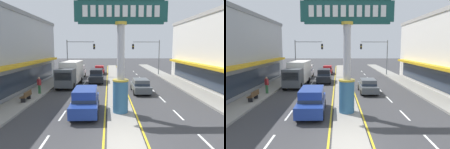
# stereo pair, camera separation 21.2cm
# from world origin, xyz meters

# --- Properties ---
(ground_plane) EXTENTS (160.00, 160.00, 0.00)m
(ground_plane) POSITION_xyz_m (0.00, 0.00, 0.00)
(ground_plane) COLOR #3A3A3D
(median_strip) EXTENTS (1.95, 52.00, 0.14)m
(median_strip) POSITION_xyz_m (0.00, 18.00, 0.07)
(median_strip) COLOR gray
(median_strip) RESTS_ON ground
(sidewalk_left) EXTENTS (2.42, 60.00, 0.18)m
(sidewalk_left) POSITION_xyz_m (-8.79, 16.00, 0.09)
(sidewalk_left) COLOR gray
(sidewalk_left) RESTS_ON ground
(sidewalk_right) EXTENTS (2.42, 60.00, 0.18)m
(sidewalk_right) POSITION_xyz_m (8.79, 16.00, 0.09)
(sidewalk_right) COLOR gray
(sidewalk_right) RESTS_ON ground
(lane_markings) EXTENTS (8.69, 52.00, 0.01)m
(lane_markings) POSITION_xyz_m (0.00, 16.65, 0.00)
(lane_markings) COLOR silver
(lane_markings) RESTS_ON ground
(district_sign) EXTENTS (6.55, 1.19, 8.19)m
(district_sign) POSITION_xyz_m (0.00, 5.10, 4.40)
(district_sign) COLOR #33668C
(district_sign) RESTS_ON median_strip
(traffic_light_left_side) EXTENTS (4.86, 0.46, 6.20)m
(traffic_light_left_side) POSITION_xyz_m (-6.21, 24.64, 4.25)
(traffic_light_left_side) COLOR slate
(traffic_light_left_side) RESTS_ON ground
(traffic_light_right_side) EXTENTS (4.86, 0.46, 6.20)m
(traffic_light_right_side) POSITION_xyz_m (6.21, 25.31, 4.25)
(traffic_light_right_side) COLOR slate
(traffic_light_right_side) RESTS_ON ground
(box_truck_near_right_lane) EXTENTS (2.52, 7.00, 3.12)m
(box_truck_near_right_lane) POSITION_xyz_m (-5.84, 16.25, 1.69)
(box_truck_near_right_lane) COLOR #4C5156
(box_truck_near_right_lane) RESTS_ON ground
(suv_far_right_lane) EXTENTS (2.11, 4.67, 1.90)m
(suv_far_right_lane) POSITION_xyz_m (-5.92, 22.91, 0.98)
(suv_far_right_lane) COLOR white
(suv_far_right_lane) RESTS_ON ground
(sedan_near_left_lane) EXTENTS (1.87, 4.31, 1.53)m
(sedan_near_left_lane) POSITION_xyz_m (-2.62, 27.66, 0.79)
(sedan_near_left_lane) COLOR maroon
(sedan_near_left_lane) RESTS_ON ground
(suv_mid_left_lane) EXTENTS (2.03, 4.63, 1.90)m
(suv_mid_left_lane) POSITION_xyz_m (-2.63, 18.58, 0.98)
(suv_mid_left_lane) COLOR black
(suv_mid_left_lane) RESTS_ON ground
(suv_far_left_oncoming) EXTENTS (2.06, 4.65, 1.90)m
(suv_far_left_oncoming) POSITION_xyz_m (-2.63, 5.27, 0.98)
(suv_far_left_oncoming) COLOR navy
(suv_far_left_oncoming) RESTS_ON ground
(sedan_kerb_right) EXTENTS (1.85, 4.30, 1.53)m
(sedan_kerb_right) POSITION_xyz_m (2.62, 12.07, 0.79)
(sedan_kerb_right) COLOR #4C5156
(sedan_kerb_right) RESTS_ON ground
(street_bench) EXTENTS (0.48, 1.60, 0.88)m
(street_bench) POSITION_xyz_m (-8.31, 8.24, 0.65)
(street_bench) COLOR brown
(street_bench) RESTS_ON sidewalk_left
(pedestrian_near_kerb) EXTENTS (0.45, 0.41, 1.74)m
(pedestrian_near_kerb) POSITION_xyz_m (-8.09, 10.98, 1.17)
(pedestrian_near_kerb) COLOR #336B3D
(pedestrian_near_kerb) RESTS_ON sidewalk_left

